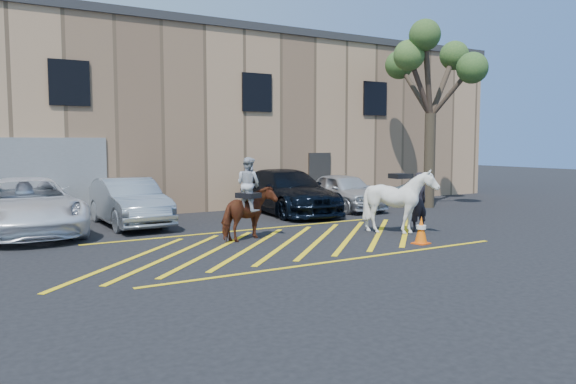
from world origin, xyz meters
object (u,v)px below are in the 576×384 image
handler (418,202)px  saddled_white (400,201)px  traffic_cone (421,230)px  tree (431,66)px  car_silver_sedan (129,202)px  car_white_pickup (27,206)px  car_white_suv (345,191)px  mounted_bay (248,207)px  car_blue_suv (287,192)px

handler → saddled_white: bearing=7.2°
traffic_cone → tree: bearing=43.6°
car_silver_sedan → tree: bearing=-7.0°
saddled_white → handler: bearing=2.7°
car_white_pickup → saddled_white: saddled_white is taller
car_white_pickup → car_white_suv: 11.43m
handler → traffic_cone: (-1.38, -1.56, -0.52)m
car_white_pickup → tree: size_ratio=0.80×
handler → saddled_white: saddled_white is taller
car_white_pickup → handler: handler is taller
car_white_suv → handler: (-1.44, -5.52, 0.17)m
mounted_bay → saddled_white: (4.25, -1.32, 0.04)m
car_white_pickup → car_silver_sedan: car_white_pickup is taller
car_blue_suv → handler: 5.80m
car_silver_sedan → tree: tree is taller
car_white_suv → saddled_white: saddled_white is taller
car_white_pickup → traffic_cone: (8.61, -7.06, -0.45)m
saddled_white → traffic_cone: saddled_white is taller
handler → car_white_suv: bearing=-100.1°
car_blue_suv → mounted_bay: bearing=-127.1°
tree → saddled_white: bearing=-141.8°
car_blue_suv → traffic_cone: size_ratio=7.66×
car_white_suv → car_blue_suv: bearing=-178.5°
car_blue_suv → mounted_bay: size_ratio=2.49×
tree → mounted_bay: bearing=-162.8°
car_white_pickup → car_white_suv: bearing=0.6°
car_silver_sedan → car_white_suv: (8.47, -0.08, -0.04)m
saddled_white → traffic_cone: 1.75m
mounted_bay → tree: bearing=17.2°
traffic_cone → car_white_pickup: bearing=140.7°
saddled_white → traffic_cone: bearing=-113.1°
car_white_pickup → mounted_bay: size_ratio=2.60×
car_blue_suv → car_white_suv: (2.55, -0.17, -0.10)m
car_white_pickup → car_blue_suv: size_ratio=1.05×
car_silver_sedan → handler: bearing=-39.2°
car_blue_suv → traffic_cone: 7.27m
car_white_pickup → traffic_cone: 11.14m
car_blue_suv → mounted_bay: mounted_bay is taller
car_silver_sedan → car_white_suv: car_silver_sedan is taller
saddled_white → mounted_bay: bearing=162.7°
traffic_cone → car_white_suv: bearing=68.3°
car_blue_suv → tree: 7.77m
saddled_white → traffic_cone: (-0.65, -1.52, -0.58)m
saddled_white → tree: size_ratio=0.26×
handler → tree: size_ratio=0.24×
mounted_bay → traffic_cone: (3.60, -2.84, -0.54)m
car_silver_sedan → car_white_suv: 8.47m
car_silver_sedan → tree: (11.80, -1.30, 4.94)m
handler → car_white_pickup: bearing=-24.3°
handler → traffic_cone: size_ratio=2.42×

